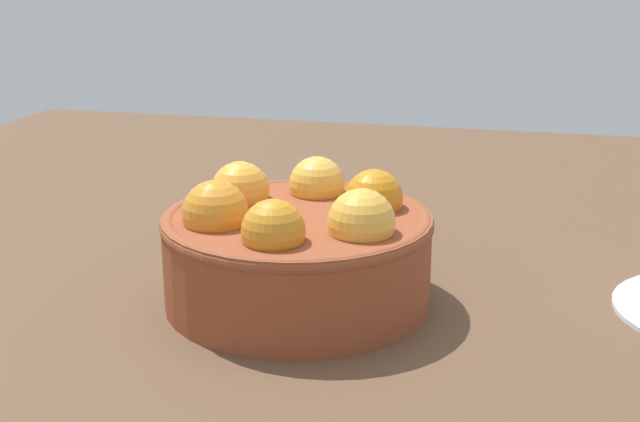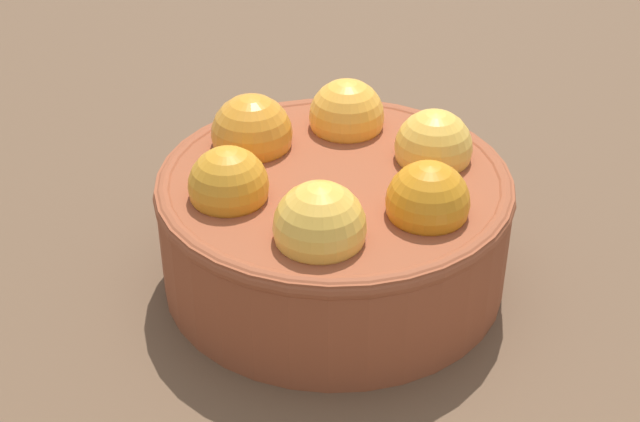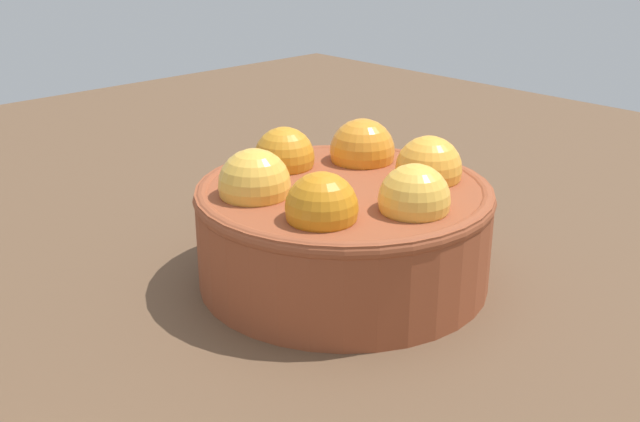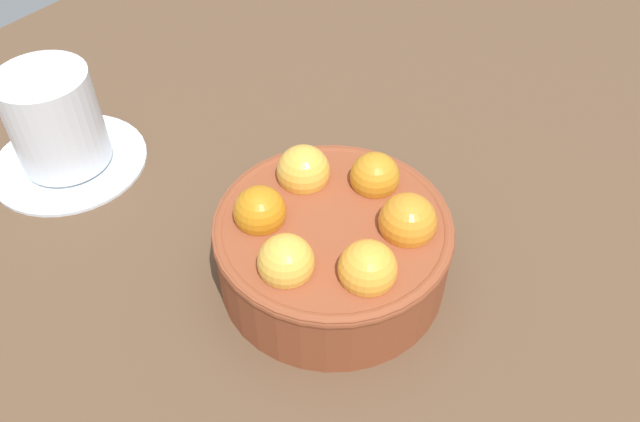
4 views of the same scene
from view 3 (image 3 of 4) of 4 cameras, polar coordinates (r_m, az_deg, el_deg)
ground_plane at (r=46.08cm, az=1.66°, el=-7.37°), size 112.25×101.48×4.29cm
terracotta_bowl at (r=43.63cm, az=1.74°, el=-0.66°), size 16.62×16.62×8.20cm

